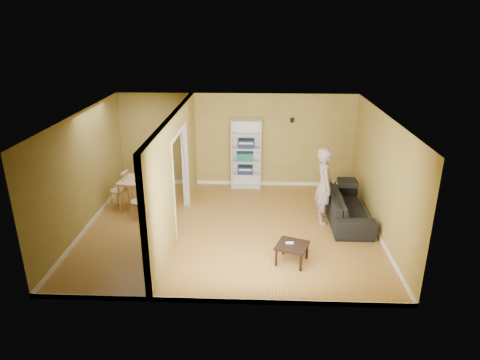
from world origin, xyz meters
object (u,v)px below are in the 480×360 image
Objects in this scene: dining_table at (145,183)px; bookshelf at (246,154)px; chair_near at (139,200)px; person at (325,179)px; coffee_table at (292,247)px; sofa at (347,203)px; chair_left at (119,189)px; chair_far at (153,183)px.

bookshelf is at bearing 32.81° from dining_table.
dining_table is at bearing 99.78° from chair_near.
coffee_table is (-0.84, -1.83, -0.73)m from person.
dining_table reaches higher than coffee_table.
coffee_table is at bearing -16.32° from chair_near.
sofa is at bearing 53.95° from coffee_table.
coffee_table is 4.79m from chair_left.
bookshelf is 2.17× the size of chair_near.
person is 4.35m from chair_near.
sofa is 2.54× the size of chair_far.
person is 1.09× the size of bookshelf.
coffee_table is at bearing -75.86° from bookshelf.
sofa is 2.53× the size of chair_near.
chair_left is at bearing 178.58° from dining_table.
dining_table is at bearing 145.01° from coffee_table.
bookshelf is 3.34× the size of coffee_table.
sofa is 4.94m from chair_far.
sofa is at bearing 12.97° from chair_near.
bookshelf is at bearing 126.17° from chair_left.
coffee_table is (1.01, -3.99, -0.64)m from bookshelf.
sofa is 3.90× the size of coffee_table.
chair_far is (0.07, 1.14, -0.00)m from chair_near.
chair_left is at bearing 149.46° from coffee_table.
chair_near is 1.14m from chair_far.
chair_near is at bearing 87.48° from person.
person is at bearing 102.36° from sofa.
coffee_table is at bearing 144.35° from chair_far.
dining_table is 1.35× the size of chair_far.
sofa is 3.22m from bookshelf.
bookshelf is 2.93m from dining_table.
sofa is 4.90m from dining_table.
sofa is at bearing 94.65° from chair_left.
chair_far is (0.05, 0.58, -0.23)m from dining_table.
person is 2.37× the size of chair_near.
chair_near is (-3.47, 1.86, 0.12)m from coffee_table.
person is 2.14m from coffee_table.
chair_far is (-3.40, 3.00, 0.12)m from coffee_table.
chair_left is at bearing 150.50° from chair_near.
person is 4.44m from chair_far.
chair_left is (-5.55, 0.48, 0.06)m from sofa.
person reaches higher than coffee_table.
person is 2.84m from bookshelf.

